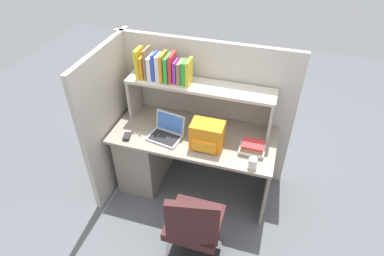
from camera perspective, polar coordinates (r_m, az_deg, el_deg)
name	(u,v)px	position (r m, az deg, el deg)	size (l,w,h in m)	color
ground_plane	(193,185)	(3.67, 0.23, -10.03)	(8.00, 8.00, 0.00)	#595B60
desk	(159,151)	(3.48, -5.91, -4.14)	(1.60, 0.70, 0.73)	gray
cubicle_partition_rear	(204,110)	(3.43, 2.09, 3.26)	(1.84, 0.05, 1.55)	#BCB5A8
cubicle_partition_left	(112,119)	(3.39, -13.87, 1.58)	(0.05, 1.06, 1.55)	#BCB5A8
overhead_hutch	(200,94)	(3.12, 1.34, 6.08)	(1.44, 0.28, 0.45)	#B3A99C
reference_books_on_shelf	(163,68)	(3.11, -5.16, 10.56)	(0.53, 0.18, 0.30)	yellow
laptop	(167,132)	(3.13, -4.47, -0.71)	(0.35, 0.30, 0.22)	#B7BABF
backpack	(207,135)	(2.97, 2.69, -1.31)	(0.30, 0.23, 0.25)	orange
computer_mouse	(127,137)	(3.18, -11.42, -1.49)	(0.06, 0.10, 0.03)	#262628
paper_cup	(253,163)	(2.85, 10.65, -6.10)	(0.08, 0.08, 0.10)	white
desk_book_stack	(252,148)	(3.00, 10.59, -3.42)	(0.23, 0.18, 0.10)	white
office_chair	(194,232)	(2.82, 0.36, -17.85)	(0.52, 0.52, 0.93)	black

